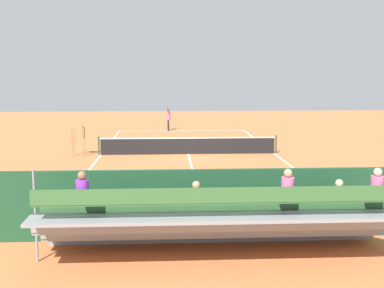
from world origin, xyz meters
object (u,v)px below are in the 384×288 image
object	(u,v)px
tennis_racket	(160,130)
bleacher_stand	(221,220)
tennis_net	(188,146)
equipment_bag	(263,224)
tennis_player	(168,118)
tennis_ball_near	(184,131)
tennis_ball_far	(170,136)
umpire_chair	(78,133)
courtside_bench	(313,210)

from	to	relation	value
tennis_racket	bleacher_stand	bearing A→B (deg)	94.07
tennis_net	equipment_bag	xyz separation A→B (m)	(-1.64, 13.40, -0.32)
tennis_net	equipment_bag	world-z (taller)	tennis_net
tennis_player	tennis_net	bearing A→B (deg)	95.61
tennis_net	tennis_ball_near	xyz separation A→B (m)	(-0.11, -10.42, -0.47)
bleacher_stand	tennis_player	xyz separation A→B (m)	(1.23, -26.50, 0.07)
tennis_ball_far	equipment_bag	bearing A→B (deg)	97.11
umpire_chair	equipment_bag	xyz separation A→B (m)	(-7.84, 13.10, -1.13)
bleacher_stand	tennis_racket	world-z (taller)	bleacher_stand
tennis_racket	tennis_ball_far	bearing A→B (deg)	101.23
equipment_bag	tennis_racket	distance (m)	25.31
tennis_racket	umpire_chair	bearing A→B (deg)	69.78
tennis_ball_near	equipment_bag	bearing A→B (deg)	93.68
tennis_net	tennis_ball_far	xyz separation A→B (m)	(0.97, -7.53, -0.47)
tennis_ball_far	umpire_chair	bearing A→B (deg)	56.24
courtside_bench	tennis_ball_near	bearing A→B (deg)	-82.57
tennis_ball_near	tennis_ball_far	bearing A→B (deg)	69.52
umpire_chair	tennis_player	size ratio (longest dim) A/B	1.11
umpire_chair	tennis_player	distance (m)	12.52
equipment_bag	tennis_ball_near	xyz separation A→B (m)	(1.53, -23.82, -0.15)
courtside_bench	tennis_net	bearing A→B (deg)	-76.44
tennis_net	courtside_bench	xyz separation A→B (m)	(-3.20, 13.27, 0.06)
tennis_player	tennis_racket	size ratio (longest dim) A/B	3.42
courtside_bench	tennis_racket	size ratio (longest dim) A/B	3.20
tennis_racket	tennis_net	bearing A→B (deg)	98.72
equipment_bag	tennis_ball_far	size ratio (longest dim) A/B	13.64
tennis_net	umpire_chair	distance (m)	6.26
umpire_chair	tennis_ball_near	bearing A→B (deg)	-120.50
tennis_net	courtside_bench	bearing A→B (deg)	103.56
tennis_racket	tennis_ball_far	distance (m)	4.22
tennis_net	bleacher_stand	bearing A→B (deg)	90.50
equipment_bag	bleacher_stand	bearing A→B (deg)	52.60
umpire_chair	tennis_racket	distance (m)	12.82
equipment_bag	tennis_ball_near	distance (m)	23.87
tennis_player	tennis_racket	world-z (taller)	tennis_player
tennis_player	tennis_racket	distance (m)	1.34
tennis_player	tennis_ball_near	bearing A→B (deg)	149.54
equipment_bag	tennis_ball_near	bearing A→B (deg)	-86.32
umpire_chair	tennis_player	xyz separation A→B (m)	(-5.11, -11.42, -0.30)
tennis_player	tennis_ball_far	size ratio (longest dim) A/B	29.18
equipment_bag	tennis_ball_far	distance (m)	21.09
tennis_racket	tennis_ball_near	bearing A→B (deg)	146.59
umpire_chair	equipment_bag	size ratio (longest dim) A/B	2.38
bleacher_stand	tennis_player	world-z (taller)	bleacher_stand
tennis_net	umpire_chair	world-z (taller)	umpire_chair
equipment_bag	tennis_ball_near	world-z (taller)	equipment_bag
equipment_bag	courtside_bench	bearing A→B (deg)	-175.29
umpire_chair	tennis_ball_near	distance (m)	12.50
bleacher_stand	tennis_ball_far	bearing A→B (deg)	-87.24
bleacher_stand	tennis_ball_far	size ratio (longest dim) A/B	137.27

